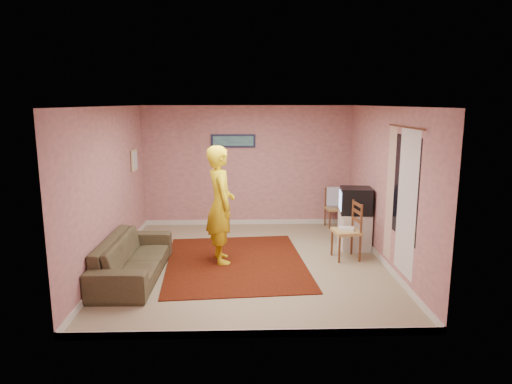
{
  "coord_description": "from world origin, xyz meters",
  "views": [
    {
      "loc": [
        -0.1,
        -7.32,
        2.66
      ],
      "look_at": [
        0.13,
        0.6,
        1.1
      ],
      "focal_mm": 32.0,
      "sensor_mm": 36.0,
      "label": 1
    }
  ],
  "objects_px": {
    "person": "(220,205)",
    "crt_tv": "(355,201)",
    "sofa": "(133,257)",
    "chair_a": "(335,204)",
    "chair_b": "(346,224)",
    "tv_cabinet": "(354,231)"
  },
  "relations": [
    {
      "from": "crt_tv",
      "to": "sofa",
      "type": "xyz_separation_m",
      "value": [
        -3.74,
        -1.28,
        -0.59
      ]
    },
    {
      "from": "crt_tv",
      "to": "sofa",
      "type": "relative_size",
      "value": 0.29
    },
    {
      "from": "chair_a",
      "to": "person",
      "type": "bearing_deg",
      "value": -147.2
    },
    {
      "from": "crt_tv",
      "to": "person",
      "type": "distance_m",
      "value": 2.5
    },
    {
      "from": "chair_b",
      "to": "person",
      "type": "relative_size",
      "value": 0.27
    },
    {
      "from": "chair_a",
      "to": "person",
      "type": "xyz_separation_m",
      "value": [
        -2.36,
        -2.1,
        0.47
      ]
    },
    {
      "from": "crt_tv",
      "to": "sofa",
      "type": "bearing_deg",
      "value": -153.98
    },
    {
      "from": "tv_cabinet",
      "to": "sofa",
      "type": "xyz_separation_m",
      "value": [
        -3.75,
        -1.28,
        -0.02
      ]
    },
    {
      "from": "crt_tv",
      "to": "chair_a",
      "type": "xyz_separation_m",
      "value": [
        -0.06,
        1.49,
        -0.39
      ]
    },
    {
      "from": "sofa",
      "to": "person",
      "type": "bearing_deg",
      "value": -62.22
    },
    {
      "from": "crt_tv",
      "to": "person",
      "type": "bearing_deg",
      "value": -158.67
    },
    {
      "from": "tv_cabinet",
      "to": "chair_b",
      "type": "bearing_deg",
      "value": -117.43
    },
    {
      "from": "tv_cabinet",
      "to": "chair_a",
      "type": "relative_size",
      "value": 1.45
    },
    {
      "from": "sofa",
      "to": "crt_tv",
      "type": "bearing_deg",
      "value": -70.11
    },
    {
      "from": "person",
      "to": "crt_tv",
      "type": "bearing_deg",
      "value": -89.57
    },
    {
      "from": "tv_cabinet",
      "to": "chair_a",
      "type": "bearing_deg",
      "value": 92.51
    },
    {
      "from": "crt_tv",
      "to": "sofa",
      "type": "height_order",
      "value": "crt_tv"
    },
    {
      "from": "chair_a",
      "to": "person",
      "type": "height_order",
      "value": "person"
    },
    {
      "from": "tv_cabinet",
      "to": "person",
      "type": "xyz_separation_m",
      "value": [
        -2.43,
        -0.61,
        0.65
      ]
    },
    {
      "from": "chair_b",
      "to": "sofa",
      "type": "xyz_separation_m",
      "value": [
        -3.47,
        -0.74,
        -0.3
      ]
    },
    {
      "from": "chair_b",
      "to": "person",
      "type": "bearing_deg",
      "value": -95.83
    },
    {
      "from": "chair_a",
      "to": "tv_cabinet",
      "type": "bearing_deg",
      "value": -96.36
    }
  ]
}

